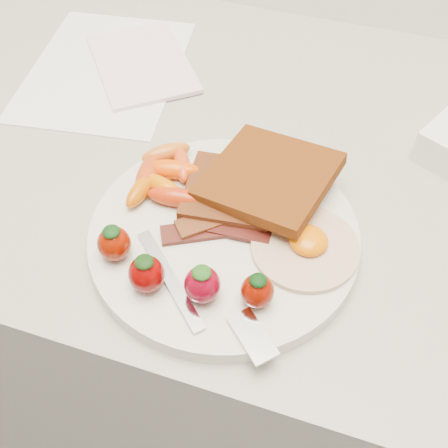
% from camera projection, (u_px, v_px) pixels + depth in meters
% --- Properties ---
extents(counter, '(2.00, 0.60, 0.90)m').
position_uv_depth(counter, '(259.00, 336.00, 1.00)').
color(counter, gray).
rests_on(counter, ground).
extents(plate, '(0.27, 0.27, 0.02)m').
position_uv_depth(plate, '(224.00, 236.00, 0.56)').
color(plate, silver).
rests_on(plate, counter).
extents(toast_lower, '(0.10, 0.10, 0.01)m').
position_uv_depth(toast_lower, '(231.00, 191.00, 0.58)').
color(toast_lower, '#39190B').
rests_on(toast_lower, plate).
extents(toast_upper, '(0.14, 0.14, 0.03)m').
position_uv_depth(toast_upper, '(269.00, 177.00, 0.57)').
color(toast_upper, '#382009').
rests_on(toast_upper, toast_lower).
extents(fried_egg, '(0.12, 0.12, 0.02)m').
position_uv_depth(fried_egg, '(306.00, 245.00, 0.54)').
color(fried_egg, beige).
rests_on(fried_egg, plate).
extents(bacon_strips, '(0.11, 0.09, 0.01)m').
position_uv_depth(bacon_strips, '(218.00, 224.00, 0.56)').
color(bacon_strips, black).
rests_on(bacon_strips, plate).
extents(baby_carrots, '(0.09, 0.11, 0.02)m').
position_uv_depth(baby_carrots, '(164.00, 176.00, 0.59)').
color(baby_carrots, '#EA4B00').
rests_on(baby_carrots, plate).
extents(strawberries, '(0.17, 0.05, 0.04)m').
position_uv_depth(strawberries, '(175.00, 272.00, 0.50)').
color(strawberries, '#731000').
rests_on(strawberries, plate).
extents(fork, '(0.16, 0.11, 0.00)m').
position_uv_depth(fork, '(206.00, 304.00, 0.50)').
color(fork, silver).
rests_on(fork, plate).
extents(paper_sheet, '(0.23, 0.28, 0.00)m').
position_uv_depth(paper_sheet, '(105.00, 69.00, 0.76)').
color(paper_sheet, white).
rests_on(paper_sheet, counter).
extents(notepad, '(0.20, 0.21, 0.01)m').
position_uv_depth(notepad, '(142.00, 63.00, 0.76)').
color(notepad, '#F7CFD7').
rests_on(notepad, paper_sheet).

